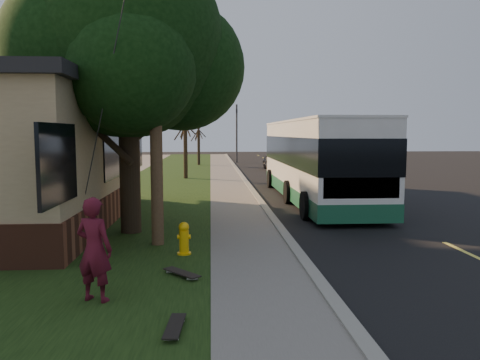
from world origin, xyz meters
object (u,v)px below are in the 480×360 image
at_px(bare_tree_near, 185,144).
at_px(transit_bus, 315,158).
at_px(skateboarder, 94,249).
at_px(dumpster, 41,184).
at_px(leafy_tree, 129,45).
at_px(skateboard_spare, 182,273).
at_px(utility_pole, 154,56).
at_px(distant_car, 276,161).
at_px(skateboard_main, 175,326).
at_px(fire_hydrant, 184,238).
at_px(bare_tree_far, 199,142).
at_px(traffic_signal, 237,129).

relative_size(bare_tree_near, transit_bus, 0.35).
height_order(skateboarder, dumpster, skateboarder).
height_order(leafy_tree, skateboard_spare, leafy_tree).
bearing_deg(utility_pole, bare_tree_near, 90.66).
bearing_deg(distant_car, skateboard_main, -104.58).
distance_m(fire_hydrant, skateboarder, 3.19).
bearing_deg(skateboard_main, transit_bus, 69.42).
distance_m(bare_tree_far, transit_bus, 21.86).
bearing_deg(skateboard_spare, traffic_signal, 85.10).
distance_m(bare_tree_near, distant_car, 9.76).
relative_size(bare_tree_near, distant_car, 1.08).
bearing_deg(dumpster, bare_tree_far, 74.80).
xyz_separation_m(leafy_tree, distant_car, (7.21, 22.44, -4.49)).
relative_size(leafy_tree, skateboard_spare, 9.33).
bearing_deg(traffic_signal, skateboarder, -96.77).
height_order(utility_pole, traffic_signal, utility_pole).
bearing_deg(distant_car, utility_pole, -108.61).
height_order(utility_pole, dumpster, utility_pole).
bearing_deg(transit_bus, utility_pole, -125.95).
bearing_deg(utility_pole, skateboarder, -98.43).
xyz_separation_m(traffic_signal, skateboard_spare, (-3.06, -35.65, -3.03)).
relative_size(utility_pole, distant_car, 2.27).
relative_size(transit_bus, dumpster, 6.22).
bearing_deg(traffic_signal, leafy_tree, -98.47).
bearing_deg(transit_bus, skateboard_main, -110.58).
distance_m(utility_pole, transit_bus, 10.07).
relative_size(fire_hydrant, dumpster, 0.37).
xyz_separation_m(utility_pole, bare_tree_far, (0.31, 29.01, -2.63)).
distance_m(traffic_signal, skateboarder, 37.21).
relative_size(dumpster, distant_car, 0.49).
xyz_separation_m(skateboarder, distant_car, (6.92, 27.97, -0.25)).
bearing_deg(utility_pole, skateboard_main, -81.08).
relative_size(bare_tree_far, skateboard_spare, 4.82).
bearing_deg(skateboarder, traffic_signal, -76.65).
bearing_deg(bare_tree_near, bare_tree_far, 87.61).
xyz_separation_m(fire_hydrant, skateboarder, (-1.28, -2.88, 0.50)).
distance_m(utility_pole, skateboard_spare, 5.27).
xyz_separation_m(bare_tree_far, dumpster, (-5.80, -21.34, -1.23)).
height_order(utility_pole, bare_tree_far, utility_pole).
bearing_deg(transit_bus, leafy_tree, -136.68).
relative_size(bare_tree_near, skateboard_spare, 5.15).
relative_size(transit_bus, skateboarder, 7.15).
height_order(skateboard_main, skateboard_spare, skateboard_spare).
bearing_deg(skateboard_main, bare_tree_near, 92.59).
distance_m(skateboard_spare, distant_car, 27.33).
height_order(bare_tree_near, skateboard_spare, bare_tree_near).
distance_m(leafy_tree, transit_bus, 9.60).
relative_size(bare_tree_far, dumpster, 2.04).
xyz_separation_m(skateboard_main, skateboard_spare, (-0.06, 2.49, 0.00)).
height_order(leafy_tree, skateboarder, leafy_tree).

